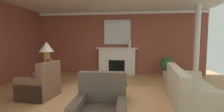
# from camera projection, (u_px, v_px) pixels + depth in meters

# --- Properties ---
(ground_plane) EXTENTS (9.32, 9.32, 0.00)m
(ground_plane) POSITION_uv_depth(u_px,v_px,m) (104.00, 99.00, 4.07)
(ground_plane) COLOR tan
(wall_fireplace) EXTENTS (7.77, 0.12, 2.80)m
(wall_fireplace) POSITION_uv_depth(u_px,v_px,m) (116.00, 43.00, 7.29)
(wall_fireplace) COLOR brown
(wall_fireplace) RESTS_ON ground_plane
(crown_moulding) EXTENTS (7.77, 0.08, 0.12)m
(crown_moulding) POSITION_uv_depth(u_px,v_px,m) (116.00, 13.00, 7.10)
(crown_moulding) COLOR white
(area_rug) EXTENTS (3.08, 2.73, 0.01)m
(area_rug) POSITION_uv_depth(u_px,v_px,m) (107.00, 101.00, 3.96)
(area_rug) COLOR tan
(area_rug) RESTS_ON ground_plane
(fireplace) EXTENTS (1.80, 0.35, 1.19)m
(fireplace) POSITION_uv_depth(u_px,v_px,m) (117.00, 62.00, 7.15)
(fireplace) COLOR white
(fireplace) RESTS_ON ground_plane
(mantel_mirror) EXTENTS (1.17, 0.04, 1.08)m
(mantel_mirror) POSITION_uv_depth(u_px,v_px,m) (117.00, 32.00, 7.15)
(mantel_mirror) COLOR silver
(sofa) EXTENTS (1.13, 2.19, 0.85)m
(sofa) POSITION_uv_depth(u_px,v_px,m) (190.00, 92.00, 3.71)
(sofa) COLOR beige
(sofa) RESTS_ON ground_plane
(armchair_near_window) EXTENTS (0.88, 0.88, 0.95)m
(armchair_near_window) POSITION_uv_depth(u_px,v_px,m) (40.00, 86.00, 4.14)
(armchair_near_window) COLOR brown
(armchair_near_window) RESTS_ON ground_plane
(coffee_table) EXTENTS (1.00, 1.00, 0.45)m
(coffee_table) POSITION_uv_depth(u_px,v_px,m) (107.00, 88.00, 3.93)
(coffee_table) COLOR #3D2D1E
(coffee_table) RESTS_ON ground_plane
(side_table) EXTENTS (0.56, 0.56, 0.70)m
(side_table) POSITION_uv_depth(u_px,v_px,m) (48.00, 76.00, 4.94)
(side_table) COLOR #3D2D1E
(side_table) RESTS_ON ground_plane
(table_lamp) EXTENTS (0.44, 0.44, 0.75)m
(table_lamp) POSITION_uv_depth(u_px,v_px,m) (47.00, 49.00, 4.87)
(table_lamp) COLOR #B28E38
(table_lamp) RESTS_ON side_table
(vase_mantel_right) EXTENTS (0.13, 0.13, 0.37)m
(vase_mantel_right) POSITION_uv_depth(u_px,v_px,m) (130.00, 43.00, 6.97)
(vase_mantel_right) COLOR beige
(vase_mantel_right) RESTS_ON fireplace
(vase_on_side_table) EXTENTS (0.16, 0.16, 0.26)m
(vase_on_side_table) POSITION_uv_depth(u_px,v_px,m) (50.00, 63.00, 4.77)
(vase_on_side_table) COLOR #9E3328
(vase_on_side_table) RESTS_ON side_table
(book_red_cover) EXTENTS (0.27, 0.22, 0.04)m
(book_red_cover) POSITION_uv_depth(u_px,v_px,m) (105.00, 84.00, 3.78)
(book_red_cover) COLOR maroon
(book_red_cover) RESTS_ON coffee_table
(book_art_folio) EXTENTS (0.20, 0.17, 0.04)m
(book_art_folio) POSITION_uv_depth(u_px,v_px,m) (105.00, 81.00, 3.89)
(book_art_folio) COLOR navy
(book_art_folio) RESTS_ON coffee_table
(book_small_novel) EXTENTS (0.27, 0.21, 0.05)m
(book_small_novel) POSITION_uv_depth(u_px,v_px,m) (111.00, 77.00, 4.06)
(book_small_novel) COLOR navy
(book_small_novel) RESTS_ON coffee_table
(potted_plant) EXTENTS (0.56, 0.56, 0.83)m
(potted_plant) POSITION_uv_depth(u_px,v_px,m) (167.00, 66.00, 6.50)
(potted_plant) COLOR #BCB29E
(potted_plant) RESTS_ON ground_plane
(column_white) EXTENTS (0.20, 0.20, 2.80)m
(column_white) POSITION_uv_depth(u_px,v_px,m) (197.00, 43.00, 5.98)
(column_white) COLOR white
(column_white) RESTS_ON ground_plane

